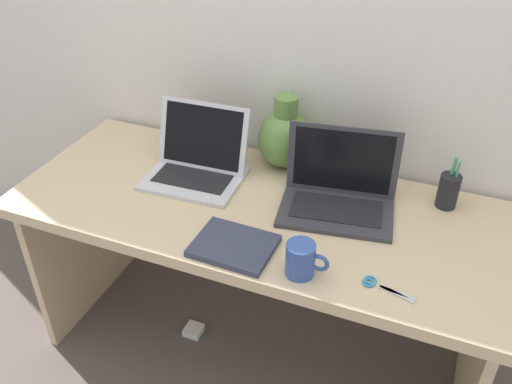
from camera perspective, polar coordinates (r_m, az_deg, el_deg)
ground_plane at (r=2.27m, az=-0.00°, el=-15.99°), size 6.00×6.00×0.00m
back_wall at (r=1.87m, az=4.48°, el=17.32°), size 4.40×0.04×2.40m
desk at (r=1.87m, az=-0.00°, el=-4.90°), size 1.60×0.66×0.71m
laptop_left at (r=1.91m, az=-5.99°, el=3.42°), size 0.33×0.27×0.24m
laptop_right at (r=1.76m, az=8.61°, el=0.50°), size 0.39×0.29×0.25m
green_vase at (r=1.93m, az=3.04°, el=5.69°), size 0.19×0.19×0.26m
notebook_stack at (r=1.60m, az=-2.31°, el=-5.58°), size 0.23×0.19×0.02m
coffee_mug at (r=1.50m, az=4.71°, el=-6.97°), size 0.12×0.08×0.10m
pen_cup at (r=1.84m, az=19.30°, el=0.18°), size 0.07×0.07×0.17m
scissors at (r=1.53m, az=12.64°, el=-9.44°), size 0.15×0.06×0.01m
power_brick at (r=2.33m, az=-6.46°, el=-14.03°), size 0.07×0.07×0.03m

